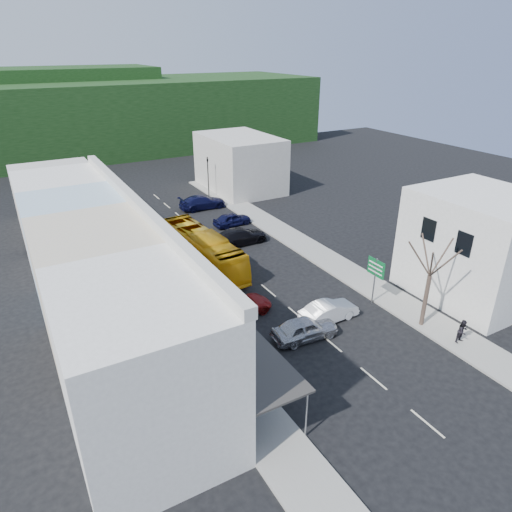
{
  "coord_description": "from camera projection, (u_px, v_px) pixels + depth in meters",
  "views": [
    {
      "loc": [
        -16.3,
        -23.02,
        17.69
      ],
      "look_at": [
        0.0,
        6.0,
        2.2
      ],
      "focal_mm": 32.0,
      "sensor_mm": 36.0,
      "label": 1
    }
  ],
  "objects": [
    {
      "name": "ground",
      "position": [
        297.0,
        314.0,
        32.9
      ],
      "size": [
        120.0,
        120.0,
        0.0
      ],
      "primitive_type": "plane",
      "color": "black",
      "rests_on": "ground"
    },
    {
      "name": "sidewalk_left",
      "position": [
        153.0,
        280.0,
        37.44
      ],
      "size": [
        3.0,
        52.0,
        0.15
      ],
      "primitive_type": "cube",
      "color": "gray",
      "rests_on": "ground"
    },
    {
      "name": "sidewalk_right",
      "position": [
        303.0,
        245.0,
        44.1
      ],
      "size": [
        3.0,
        52.0,
        0.15
      ],
      "primitive_type": "cube",
      "color": "gray",
      "rests_on": "ground"
    },
    {
      "name": "shopfront_row",
      "position": [
        96.0,
        276.0,
        29.62
      ],
      "size": [
        8.25,
        30.0,
        8.0
      ],
      "color": "silver",
      "rests_on": "ground"
    },
    {
      "name": "right_building",
      "position": [
        479.0,
        246.0,
        34.04
      ],
      "size": [
        8.0,
        9.0,
        8.0
      ],
      "primitive_type": "cube",
      "color": "silver",
      "rests_on": "ground"
    },
    {
      "name": "distant_block_left",
      "position": [
        58.0,
        199.0,
        47.65
      ],
      "size": [
        8.0,
        10.0,
        6.0
      ],
      "primitive_type": "cube",
      "color": "#B7B2A8",
      "rests_on": "ground"
    },
    {
      "name": "distant_block_right",
      "position": [
        240.0,
        163.0,
        60.02
      ],
      "size": [
        8.0,
        12.0,
        7.0
      ],
      "primitive_type": "cube",
      "color": "#B7B2A8",
      "rests_on": "ground"
    },
    {
      "name": "hillside",
      "position": [
        86.0,
        112.0,
        80.86
      ],
      "size": [
        80.0,
        26.0,
        14.0
      ],
      "color": "black",
      "rests_on": "ground"
    },
    {
      "name": "bus",
      "position": [
        202.0,
        250.0,
        39.27
      ],
      "size": [
        3.24,
        11.74,
        3.1
      ],
      "primitive_type": "imported",
      "rotation": [
        0.0,
        0.0,
        0.06
      ],
      "color": "#F3AB0F",
      "rests_on": "ground"
    },
    {
      "name": "car_silver",
      "position": [
        305.0,
        329.0,
        29.91
      ],
      "size": [
        4.53,
        2.15,
        1.4
      ],
      "primitive_type": "imported",
      "rotation": [
        0.0,
        0.0,
        1.49
      ],
      "color": "#AEADB2",
      "rests_on": "ground"
    },
    {
      "name": "car_white",
      "position": [
        329.0,
        312.0,
        31.9
      ],
      "size": [
        4.44,
        1.89,
        1.4
      ],
      "primitive_type": "imported",
      "rotation": [
        0.0,
        0.0,
        1.59
      ],
      "color": "silver",
      "rests_on": "ground"
    },
    {
      "name": "car_red",
      "position": [
        240.0,
        305.0,
        32.7
      ],
      "size": [
        4.63,
        1.98,
        1.4
      ],
      "primitive_type": "imported",
      "rotation": [
        0.0,
        0.0,
        1.55
      ],
      "color": "maroon",
      "rests_on": "ground"
    },
    {
      "name": "car_black_near",
      "position": [
        240.0,
        237.0,
        44.24
      ],
      "size": [
        4.56,
        1.99,
        1.4
      ],
      "primitive_type": "imported",
      "rotation": [
        0.0,
        0.0,
        1.61
      ],
      "color": "black",
      "rests_on": "ground"
    },
    {
      "name": "car_navy_mid",
      "position": [
        232.0,
        219.0,
        48.69
      ],
      "size": [
        4.52,
        2.12,
        1.4
      ],
      "primitive_type": "imported",
      "rotation": [
        0.0,
        0.0,
        1.64
      ],
      "color": "black",
      "rests_on": "ground"
    },
    {
      "name": "car_navy_far",
      "position": [
        203.0,
        203.0,
        53.74
      ],
      "size": [
        4.55,
        1.96,
        1.4
      ],
      "primitive_type": "imported",
      "rotation": [
        0.0,
        0.0,
        1.54
      ],
      "color": "black",
      "rests_on": "ground"
    },
    {
      "name": "pedestrian_left",
      "position": [
        196.0,
        328.0,
        29.52
      ],
      "size": [
        0.53,
        0.68,
        1.7
      ],
      "primitive_type": "imported",
      "rotation": [
        0.0,
        0.0,
        1.34
      ],
      "color": "black",
      "rests_on": "sidewalk_left"
    },
    {
      "name": "pedestrian_right",
      "position": [
        463.0,
        331.0,
        29.24
      ],
      "size": [
        0.71,
        0.45,
        1.7
      ],
      "primitive_type": "imported",
      "rotation": [
        0.0,
        0.0,
        0.02
      ],
      "color": "black",
      "rests_on": "sidewalk_right"
    },
    {
      "name": "direction_sign",
      "position": [
        374.0,
        281.0,
        33.52
      ],
      "size": [
        0.2,
        1.67,
        3.71
      ],
      "primitive_type": null,
      "rotation": [
        0.0,
        0.0,
        0.01
      ],
      "color": "#0B5D29",
      "rests_on": "ground"
    },
    {
      "name": "street_tree",
      "position": [
        430.0,
        276.0,
        29.9
      ],
      "size": [
        3.68,
        3.68,
        7.78
      ],
      "primitive_type": null,
      "rotation": [
        0.0,
        0.0,
        -0.26
      ],
      "color": "#3B2C24",
      "rests_on": "ground"
    },
    {
      "name": "traffic_signal",
      "position": [
        208.0,
        177.0,
        56.96
      ],
      "size": [
        0.75,
        1.15,
        5.15
      ],
      "primitive_type": null,
      "rotation": [
        0.0,
        0.0,
        3.26
      ],
      "color": "black",
      "rests_on": "ground"
    }
  ]
}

